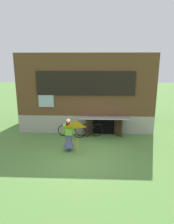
# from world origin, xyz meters

# --- Properties ---
(ground_plane) EXTENTS (60.00, 60.00, 0.00)m
(ground_plane) POSITION_xyz_m (0.00, 0.00, 0.00)
(ground_plane) COLOR #56843D
(log_house) EXTENTS (8.24, 5.68, 4.79)m
(log_house) POSITION_xyz_m (0.00, 5.28, 2.39)
(log_house) COLOR #9E998E
(log_house) RESTS_ON ground_plane
(person) EXTENTS (0.61, 0.53, 1.67)m
(person) POSITION_xyz_m (-0.70, 0.51, 0.71)
(person) COLOR #474C75
(person) RESTS_ON ground_plane
(kite) EXTENTS (0.96, 0.91, 1.67)m
(kite) POSITION_xyz_m (-0.30, 0.00, 1.35)
(kite) COLOR orange
(kite) RESTS_ON ground_plane
(bicycle_black) EXTENTS (1.70, 0.54, 0.80)m
(bicycle_black) POSITION_xyz_m (0.19, 2.41, 0.39)
(bicycle_black) COLOR black
(bicycle_black) RESTS_ON ground_plane
(bicycle_yellow) EXTENTS (1.71, 0.15, 0.78)m
(bicycle_yellow) POSITION_xyz_m (-0.76, 2.54, 0.38)
(bicycle_yellow) COLOR black
(bicycle_yellow) RESTS_ON ground_plane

